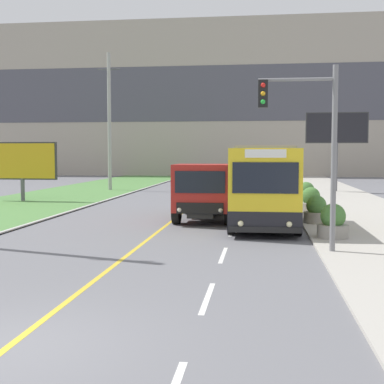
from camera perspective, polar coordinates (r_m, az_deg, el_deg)
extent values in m
plane|color=slate|center=(8.92, -19.16, -15.45)|extent=(300.00, 300.00, 0.00)
cube|color=gold|center=(8.92, -19.16, -15.44)|extent=(0.14, 140.00, 0.01)
cube|color=silver|center=(11.15, 1.66, -11.19)|extent=(0.12, 2.40, 0.01)
cube|color=silver|center=(15.62, 3.35, -6.72)|extent=(0.12, 2.40, 0.01)
cube|color=silver|center=(20.14, 4.26, -4.24)|extent=(0.12, 2.40, 0.01)
cube|color=silver|center=(24.70, 4.84, -2.68)|extent=(0.12, 2.40, 0.01)
cube|color=silver|center=(29.26, 5.24, -1.60)|extent=(0.12, 2.40, 0.01)
cube|color=silver|center=(33.84, 5.53, -0.81)|extent=(0.12, 2.40, 0.01)
cube|color=silver|center=(38.42, 5.75, -0.21)|extent=(0.12, 2.40, 0.01)
cube|color=silver|center=(43.01, 5.92, 0.26)|extent=(0.12, 2.40, 0.01)
cube|color=silver|center=(47.60, 6.06, 0.64)|extent=(0.12, 2.40, 0.01)
cube|color=silver|center=(52.19, 6.18, 0.95)|extent=(0.12, 2.40, 0.01)
cube|color=#A89E8E|center=(70.95, 4.30, 9.74)|extent=(80.00, 8.00, 19.57)
cube|color=#4C4C56|center=(67.01, 4.12, 10.48)|extent=(80.00, 0.04, 6.85)
cube|color=yellow|center=(20.96, 7.75, 0.71)|extent=(2.49, 5.81, 2.84)
cube|color=black|center=(21.05, 7.72, -2.20)|extent=(2.51, 5.83, 0.70)
cube|color=black|center=(20.93, 7.76, 1.88)|extent=(2.52, 5.35, 0.99)
cube|color=gray|center=(20.92, 7.79, 4.71)|extent=(2.12, 5.23, 0.08)
cube|color=black|center=(18.01, 7.82, 1.50)|extent=(2.19, 0.04, 1.04)
cube|color=black|center=(18.17, 7.77, -4.01)|extent=(2.44, 0.06, 0.20)
sphere|color=#F4EAB2|center=(18.14, 5.21, -3.37)|extent=(0.20, 0.20, 0.20)
sphere|color=#F4EAB2|center=(18.15, 10.34, -3.41)|extent=(0.20, 0.20, 0.20)
cube|color=white|center=(17.99, 7.85, 4.09)|extent=(1.37, 0.04, 0.28)
cylinder|color=black|center=(19.47, 4.25, -3.06)|extent=(0.28, 1.00, 1.00)
cylinder|color=black|center=(19.49, 11.23, -3.12)|extent=(0.28, 1.00, 1.00)
cylinder|color=black|center=(22.93, 4.72, -1.96)|extent=(0.28, 1.00, 1.00)
cylinder|color=black|center=(22.95, 10.65, -2.01)|extent=(0.28, 1.00, 1.00)
cube|color=black|center=(24.29, 1.69, -1.73)|extent=(1.05, 6.27, 0.20)
cube|color=#AD231E|center=(22.19, 1.18, 0.48)|extent=(2.34, 2.22, 1.94)
cube|color=black|center=(21.05, 0.85, 1.06)|extent=(1.99, 0.04, 0.87)
cube|color=black|center=(21.12, 0.84, -1.75)|extent=(1.88, 0.06, 0.44)
sphere|color=silver|center=(21.23, -1.36, -1.91)|extent=(0.18, 0.18, 0.18)
sphere|color=silver|center=(21.04, 3.06, -1.97)|extent=(0.18, 0.18, 0.18)
cube|color=#994C19|center=(25.49, 1.96, -1.08)|extent=(2.23, 3.79, 0.12)
cube|color=#994C19|center=(25.57, -0.39, 0.17)|extent=(0.12, 3.79, 1.22)
cube|color=#994C19|center=(25.37, 4.33, 0.13)|extent=(0.12, 3.79, 1.22)
cube|color=#994C19|center=(23.62, 1.55, -0.16)|extent=(2.23, 0.12, 1.22)
cube|color=#994C19|center=(27.27, 2.33, 0.42)|extent=(2.23, 0.12, 1.22)
cube|color=#994C19|center=(23.58, 1.55, 1.61)|extent=(2.23, 0.12, 0.24)
cylinder|color=black|center=(22.20, -1.66, -2.10)|extent=(0.30, 1.04, 1.04)
cylinder|color=black|center=(21.97, 3.91, -2.17)|extent=(0.30, 1.04, 1.04)
cylinder|color=black|center=(25.81, -0.38, -1.21)|extent=(0.30, 1.04, 1.04)
cylinder|color=black|center=(25.61, 4.40, -1.26)|extent=(0.30, 1.04, 1.04)
cylinder|color=#9E9E99|center=(42.71, -8.81, 7.40)|extent=(0.28, 0.28, 10.72)
cylinder|color=#4C4C4C|center=(43.13, -8.87, 12.81)|extent=(1.80, 0.08, 0.08)
cylinder|color=slate|center=(16.06, 14.90, 3.28)|extent=(0.16, 0.16, 5.48)
cylinder|color=slate|center=(16.10, 11.09, 11.69)|extent=(2.20, 0.10, 0.10)
cube|color=black|center=(16.02, 7.58, 10.33)|extent=(0.28, 0.24, 0.80)
sphere|color=red|center=(15.91, 7.59, 11.24)|extent=(0.14, 0.14, 0.14)
sphere|color=orange|center=(15.89, 7.59, 10.38)|extent=(0.14, 0.14, 0.14)
sphere|color=green|center=(15.86, 7.58, 9.52)|extent=(0.14, 0.14, 0.14)
cylinder|color=#59595B|center=(41.41, 15.10, 2.57)|extent=(0.24, 0.24, 3.74)
cube|color=#333333|center=(41.43, 15.18, 6.63)|extent=(4.56, 0.20, 2.29)
cube|color=black|center=(41.32, 15.20, 6.64)|extent=(4.40, 0.02, 2.13)
cylinder|color=#59595B|center=(34.20, -17.61, 0.23)|extent=(0.24, 0.24, 1.40)
cube|color=#333333|center=(34.13, -17.67, 3.18)|extent=(4.38, 0.20, 2.28)
cube|color=gold|center=(34.03, -17.75, 3.18)|extent=(4.22, 0.02, 2.12)
cylinder|color=gray|center=(18.81, 14.79, -4.06)|extent=(1.06, 1.06, 0.45)
sphere|color=#477A38|center=(18.74, 14.82, -2.50)|extent=(0.85, 0.85, 0.85)
cylinder|color=gray|center=(22.61, 13.10, -2.65)|extent=(1.03, 1.03, 0.44)
sphere|color=#477A38|center=(22.56, 13.12, -1.38)|extent=(0.83, 0.83, 0.83)
cylinder|color=gray|center=(26.47, 12.54, -1.62)|extent=(1.12, 1.12, 0.47)
sphere|color=#477A38|center=(26.42, 12.56, -0.45)|extent=(0.89, 0.89, 0.89)
cylinder|color=gray|center=(30.32, 12.05, -0.86)|extent=(1.15, 1.15, 0.49)
sphere|color=#477A38|center=(30.28, 12.07, 0.20)|extent=(0.92, 0.92, 0.92)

